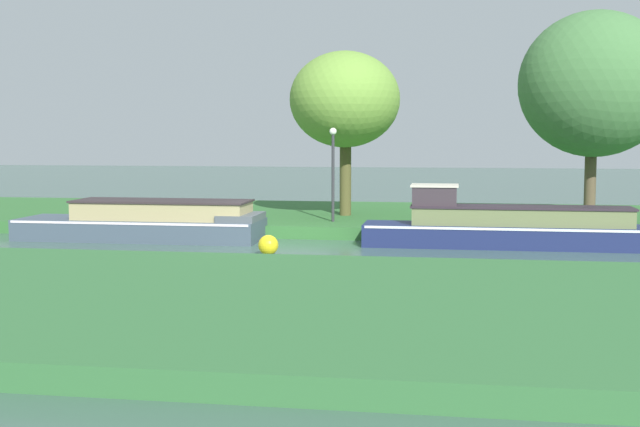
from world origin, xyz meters
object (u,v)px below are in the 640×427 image
Objects in this scene: lamp_post at (333,163)px; slate_barge at (149,222)px; willow_tree_left at (345,100)px; mooring_post_far at (537,220)px; willow_tree_centre at (595,84)px; channel_buoy at (268,245)px; navy_narrowboat at (510,227)px; mooring_post_near at (203,211)px.

slate_barge is at bearing -155.16° from lamp_post.
willow_tree_left reaches higher than mooring_post_far.
willow_tree_left is 0.83× the size of willow_tree_centre.
mooring_post_far is at bearing -8.39° from lamp_post.
navy_narrowboat is at bearing 22.35° from channel_buoy.
willow_tree_left reaches higher than lamp_post.
navy_narrowboat reaches higher than mooring_post_near.
willow_tree_left is at bearing 177.51° from willow_tree_centre.
mooring_post_near is at bearing -145.41° from willow_tree_left.
slate_barge is 2.47× the size of lamp_post.
mooring_post_near is (1.27, 1.56, 0.22)m from slate_barge.
mooring_post_far is at bearing -127.76° from willow_tree_centre.
channel_buoy is at bearing -101.02° from lamp_post.
mooring_post_near is at bearing 50.90° from slate_barge.
navy_narrowboat is 6.37m from lamp_post.
willow_tree_centre reaches higher than slate_barge.
mooring_post_near is at bearing -167.07° from lamp_post.
mooring_post_far is at bearing 29.66° from channel_buoy.
channel_buoy is (-7.50, -4.27, -0.39)m from mooring_post_far.
lamp_post reaches higher than channel_buoy.
navy_narrowboat is 7.15m from channel_buoy.
willow_tree_left is 10.47× the size of channel_buoy.
lamp_post is at bearing 171.61° from mooring_post_far.
willow_tree_left reaches higher than channel_buoy.
willow_tree_centre reaches higher than mooring_post_near.
navy_narrowboat is 9.88m from mooring_post_near.
willow_tree_centre is at bearing 16.60° from slate_barge.
willow_tree_left is at bearing 155.04° from mooring_post_far.
navy_narrowboat is 2.81× the size of lamp_post.
willow_tree_centre is 9.03m from lamp_post.
mooring_post_near is at bearing 126.36° from channel_buoy.
lamp_post is (-0.13, -2.00, -2.14)m from willow_tree_left.
willow_tree_centre is at bearing 55.02° from navy_narrowboat.
mooring_post_far is (10.65, 0.00, -0.10)m from mooring_post_near.
slate_barge reaches higher than mooring_post_far.
lamp_post is (5.43, 2.51, 1.79)m from slate_barge.
slate_barge is 14.53× the size of mooring_post_far.
willow_tree_centre is 9.53× the size of mooring_post_near.
mooring_post_far is at bearing 60.12° from navy_narrowboat.
slate_barge is at bearing -129.10° from mooring_post_near.
navy_narrowboat is at bearing -39.58° from willow_tree_left.
navy_narrowboat is 15.78× the size of channel_buoy.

